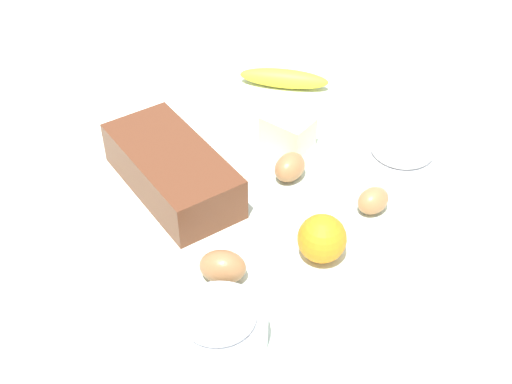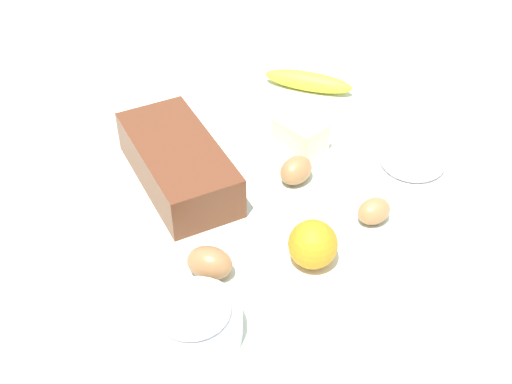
{
  "view_description": "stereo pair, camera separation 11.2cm",
  "coord_description": "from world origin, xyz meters",
  "px_view_note": "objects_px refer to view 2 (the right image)",
  "views": [
    {
      "loc": [
        -0.7,
        0.48,
        0.77
      ],
      "look_at": [
        0.0,
        0.0,
        0.04
      ],
      "focal_mm": 47.24,
      "sensor_mm": 36.0,
      "label": 1
    },
    {
      "loc": [
        -0.75,
        0.39,
        0.77
      ],
      "look_at": [
        0.0,
        0.0,
        0.04
      ],
      "focal_mm": 47.24,
      "sensor_mm": 36.0,
      "label": 2
    }
  ],
  "objects_px": {
    "egg_near_butter": "(296,170)",
    "egg_beside_bowl": "(210,263)",
    "flour_bowl": "(411,169)",
    "egg_loose": "(374,211)",
    "banana": "(308,81)",
    "orange_fruit": "(313,244)",
    "loaf_pan": "(178,163)",
    "sugar_bowl": "(193,319)",
    "butter_block": "(300,134)"
  },
  "relations": [
    {
      "from": "sugar_bowl",
      "to": "egg_beside_bowl",
      "type": "height_order",
      "value": "sugar_bowl"
    },
    {
      "from": "banana",
      "to": "butter_block",
      "type": "height_order",
      "value": "butter_block"
    },
    {
      "from": "banana",
      "to": "egg_near_butter",
      "type": "height_order",
      "value": "egg_near_butter"
    },
    {
      "from": "egg_beside_bowl",
      "to": "butter_block",
      "type": "bearing_deg",
      "value": -52.49
    },
    {
      "from": "sugar_bowl",
      "to": "orange_fruit",
      "type": "height_order",
      "value": "orange_fruit"
    },
    {
      "from": "orange_fruit",
      "to": "egg_beside_bowl",
      "type": "distance_m",
      "value": 0.16
    },
    {
      "from": "banana",
      "to": "orange_fruit",
      "type": "bearing_deg",
      "value": 150.15
    },
    {
      "from": "loaf_pan",
      "to": "sugar_bowl",
      "type": "height_order",
      "value": "loaf_pan"
    },
    {
      "from": "egg_near_butter",
      "to": "egg_beside_bowl",
      "type": "xyz_separation_m",
      "value": [
        -0.14,
        0.23,
        0.0
      ]
    },
    {
      "from": "egg_beside_bowl",
      "to": "banana",
      "type": "bearing_deg",
      "value": -46.02
    },
    {
      "from": "egg_near_butter",
      "to": "egg_beside_bowl",
      "type": "relative_size",
      "value": 0.91
    },
    {
      "from": "banana",
      "to": "egg_loose",
      "type": "distance_m",
      "value": 0.42
    },
    {
      "from": "flour_bowl",
      "to": "banana",
      "type": "distance_m",
      "value": 0.35
    },
    {
      "from": "loaf_pan",
      "to": "sugar_bowl",
      "type": "distance_m",
      "value": 0.34
    },
    {
      "from": "egg_beside_bowl",
      "to": "orange_fruit",
      "type": "bearing_deg",
      "value": -107.48
    },
    {
      "from": "butter_block",
      "to": "loaf_pan",
      "type": "bearing_deg",
      "value": 87.21
    },
    {
      "from": "egg_near_butter",
      "to": "egg_loose",
      "type": "bearing_deg",
      "value": -157.2
    },
    {
      "from": "loaf_pan",
      "to": "flour_bowl",
      "type": "distance_m",
      "value": 0.41
    },
    {
      "from": "egg_loose",
      "to": "orange_fruit",
      "type": "bearing_deg",
      "value": 103.68
    },
    {
      "from": "flour_bowl",
      "to": "egg_beside_bowl",
      "type": "relative_size",
      "value": 2.16
    },
    {
      "from": "flour_bowl",
      "to": "sugar_bowl",
      "type": "bearing_deg",
      "value": 105.63
    },
    {
      "from": "loaf_pan",
      "to": "butter_block",
      "type": "bearing_deg",
      "value": -92.36
    },
    {
      "from": "butter_block",
      "to": "egg_beside_bowl",
      "type": "height_order",
      "value": "butter_block"
    },
    {
      "from": "egg_beside_bowl",
      "to": "loaf_pan",
      "type": "bearing_deg",
      "value": -10.69
    },
    {
      "from": "orange_fruit",
      "to": "loaf_pan",
      "type": "bearing_deg",
      "value": 21.33
    },
    {
      "from": "flour_bowl",
      "to": "orange_fruit",
      "type": "xyz_separation_m",
      "value": [
        -0.09,
        0.25,
        0.01
      ]
    },
    {
      "from": "egg_loose",
      "to": "egg_beside_bowl",
      "type": "bearing_deg",
      "value": 87.22
    },
    {
      "from": "loaf_pan",
      "to": "egg_loose",
      "type": "height_order",
      "value": "loaf_pan"
    },
    {
      "from": "banana",
      "to": "egg_loose",
      "type": "xyz_separation_m",
      "value": [
        -0.4,
        0.11,
        0.0
      ]
    },
    {
      "from": "orange_fruit",
      "to": "butter_block",
      "type": "height_order",
      "value": "orange_fruit"
    },
    {
      "from": "sugar_bowl",
      "to": "butter_block",
      "type": "distance_m",
      "value": 0.47
    },
    {
      "from": "loaf_pan",
      "to": "egg_near_butter",
      "type": "height_order",
      "value": "loaf_pan"
    },
    {
      "from": "orange_fruit",
      "to": "butter_block",
      "type": "xyz_separation_m",
      "value": [
        0.27,
        -0.13,
        -0.01
      ]
    },
    {
      "from": "butter_block",
      "to": "egg_near_butter",
      "type": "height_order",
      "value": "butter_block"
    },
    {
      "from": "banana",
      "to": "butter_block",
      "type": "relative_size",
      "value": 2.11
    },
    {
      "from": "banana",
      "to": "egg_near_butter",
      "type": "relative_size",
      "value": 2.92
    },
    {
      "from": "banana",
      "to": "orange_fruit",
      "type": "xyz_separation_m",
      "value": [
        -0.44,
        0.25,
        0.02
      ]
    },
    {
      "from": "loaf_pan",
      "to": "egg_near_butter",
      "type": "relative_size",
      "value": 4.32
    },
    {
      "from": "loaf_pan",
      "to": "egg_loose",
      "type": "bearing_deg",
      "value": -134.23
    },
    {
      "from": "butter_block",
      "to": "egg_loose",
      "type": "distance_m",
      "value": 0.23
    },
    {
      "from": "loaf_pan",
      "to": "banana",
      "type": "bearing_deg",
      "value": -65.79
    },
    {
      "from": "egg_loose",
      "to": "flour_bowl",
      "type": "bearing_deg",
      "value": -65.05
    },
    {
      "from": "sugar_bowl",
      "to": "egg_loose",
      "type": "relative_size",
      "value": 2.35
    },
    {
      "from": "sugar_bowl",
      "to": "egg_loose",
      "type": "height_order",
      "value": "sugar_bowl"
    },
    {
      "from": "flour_bowl",
      "to": "egg_loose",
      "type": "distance_m",
      "value": 0.13
    },
    {
      "from": "butter_block",
      "to": "orange_fruit",
      "type": "bearing_deg",
      "value": 153.54
    },
    {
      "from": "banana",
      "to": "egg_beside_bowl",
      "type": "distance_m",
      "value": 0.56
    },
    {
      "from": "butter_block",
      "to": "egg_loose",
      "type": "bearing_deg",
      "value": -178.49
    },
    {
      "from": "orange_fruit",
      "to": "egg_beside_bowl",
      "type": "height_order",
      "value": "orange_fruit"
    },
    {
      "from": "flour_bowl",
      "to": "butter_block",
      "type": "distance_m",
      "value": 0.22
    }
  ]
}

